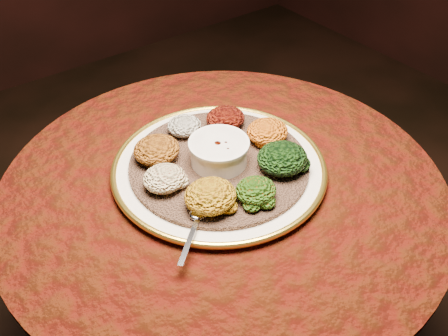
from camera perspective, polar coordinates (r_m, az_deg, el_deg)
table at (r=1.20m, az=-0.14°, el=-7.90°), size 0.96×0.96×0.73m
platter at (r=1.09m, az=-0.57°, el=0.07°), size 0.55×0.55×0.02m
injera at (r=1.08m, az=-0.57°, el=0.51°), size 0.41×0.41×0.01m
stew_bowl at (r=1.06m, az=-0.58°, el=2.02°), size 0.13×0.13×0.05m
spoon at (r=0.95m, az=-2.99°, el=-5.61°), size 0.12×0.10×0.01m
portion_ayib at (r=1.16m, az=-4.57°, el=4.84°), size 0.08×0.08×0.04m
portion_kitfo at (r=1.17m, az=0.16°, el=5.71°), size 0.09×0.09×0.04m
portion_tikil at (r=1.13m, az=4.98°, el=4.17°), size 0.10×0.09×0.05m
portion_gomen at (r=1.06m, az=6.68°, el=1.12°), size 0.11×0.10×0.05m
portion_mixveg at (r=0.98m, az=3.66°, el=-2.58°), size 0.08×0.08×0.04m
portion_kik at (r=0.96m, az=-1.57°, el=-3.21°), size 0.10×0.10×0.05m
portion_timatim at (r=1.01m, az=-6.84°, el=-1.18°), size 0.09×0.08×0.04m
portion_shiro at (r=1.08m, az=-7.71°, el=2.09°), size 0.10×0.10×0.05m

